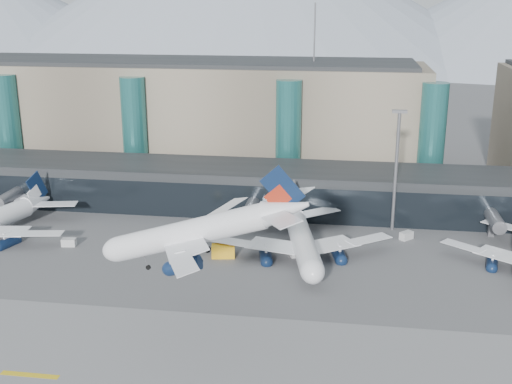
% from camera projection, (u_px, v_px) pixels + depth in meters
% --- Properties ---
extents(ground, '(900.00, 900.00, 0.00)m').
position_uv_depth(ground, '(204.00, 330.00, 95.35)').
color(ground, '#515154').
rests_on(ground, ground).
extents(concourse, '(170.00, 27.00, 10.00)m').
position_uv_depth(concourse, '(259.00, 188.00, 148.51)').
color(concourse, black).
rests_on(concourse, ground).
extents(terminal_main, '(130.00, 30.00, 31.00)m').
position_uv_depth(terminal_main, '(187.00, 116.00, 179.47)').
color(terminal_main, gray).
rests_on(terminal_main, ground).
extents(teal_towers, '(116.40, 19.40, 46.00)m').
position_uv_depth(teal_towers, '(210.00, 134.00, 163.36)').
color(teal_towers, '#256A69').
rests_on(teal_towers, ground).
extents(lightmast_mid, '(3.00, 1.20, 25.60)m').
position_uv_depth(lightmast_mid, '(396.00, 164.00, 132.35)').
color(lightmast_mid, slate).
rests_on(lightmast_mid, ground).
extents(hero_jet, '(31.05, 31.91, 10.28)m').
position_uv_depth(hero_jet, '(209.00, 224.00, 87.21)').
color(hero_jet, white).
rests_on(hero_jet, ground).
extents(jet_parked_mid, '(36.71, 37.41, 12.05)m').
position_uv_depth(jet_parked_mid, '(301.00, 230.00, 123.12)').
color(jet_parked_mid, white).
rests_on(jet_parked_mid, ground).
extents(veh_a, '(2.91, 1.89, 1.54)m').
position_uv_depth(veh_a, '(69.00, 242.00, 127.21)').
color(veh_a, '#BDBDBD').
rests_on(veh_a, ground).
extents(veh_b, '(2.09, 2.60, 1.30)m').
position_uv_depth(veh_b, '(188.00, 239.00, 129.04)').
color(veh_b, gold).
rests_on(veh_b, ground).
extents(veh_d, '(3.04, 3.07, 1.61)m').
position_uv_depth(veh_d, '(406.00, 236.00, 130.70)').
color(veh_d, '#BDBDBD').
rests_on(veh_d, ground).
extents(veh_g, '(2.36, 2.79, 1.41)m').
position_uv_depth(veh_g, '(293.00, 252.00, 122.34)').
color(veh_g, '#BDBDBD').
rests_on(veh_g, ground).
extents(veh_h, '(4.70, 3.02, 2.41)m').
position_uv_depth(veh_h, '(223.00, 251.00, 121.69)').
color(veh_h, gold).
rests_on(veh_h, ground).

